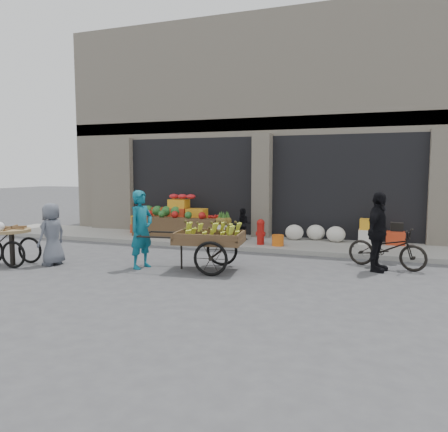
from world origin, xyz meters
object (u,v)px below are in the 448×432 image
(fire_hydrant, at_px, (261,231))
(tricycle_cart, at_px, (11,241))
(banana_cart, at_px, (207,236))
(cyclist, at_px, (378,232))
(vendor_grey, at_px, (52,234))
(orange_bucket, at_px, (278,240))
(bicycle, at_px, (387,248))
(pineapple_bin, at_px, (224,233))
(seated_person, at_px, (243,224))
(vendor_woman, at_px, (141,229))

(fire_hydrant, height_order, tricycle_cart, tricycle_cart)
(banana_cart, distance_m, cyclist, 3.67)
(banana_cart, height_order, vendor_grey, vendor_grey)
(orange_bucket, relative_size, cyclist, 0.19)
(tricycle_cart, relative_size, bicycle, 0.85)
(vendor_grey, bearing_deg, pineapple_bin, 149.67)
(seated_person, relative_size, vendor_woman, 0.54)
(vendor_woman, bearing_deg, tricycle_cart, 118.06)
(seated_person, relative_size, cyclist, 0.54)
(orange_bucket, height_order, vendor_woman, vendor_woman)
(cyclist, bearing_deg, pineapple_bin, 83.20)
(vendor_woman, relative_size, bicycle, 1.01)
(pineapple_bin, height_order, bicycle, bicycle)
(bicycle, height_order, cyclist, cyclist)
(tricycle_cart, bearing_deg, bicycle, 11.27)
(seated_person, bearing_deg, tricycle_cart, -141.74)
(orange_bucket, height_order, vendor_grey, vendor_grey)
(bicycle, distance_m, cyclist, 0.61)
(orange_bucket, bearing_deg, cyclist, -33.89)
(banana_cart, height_order, bicycle, banana_cart)
(bicycle, bearing_deg, tricycle_cart, 124.65)
(orange_bucket, distance_m, bicycle, 3.07)
(pineapple_bin, distance_m, orange_bucket, 1.61)
(cyclist, bearing_deg, seated_person, 74.08)
(banana_cart, xyz_separation_m, bicycle, (3.69, 1.55, -0.30))
(tricycle_cart, relative_size, vendor_grey, 1.01)
(seated_person, distance_m, banana_cart, 3.59)
(banana_cart, relative_size, vendor_woman, 1.48)
(seated_person, bearing_deg, bicycle, -37.04)
(seated_person, relative_size, tricycle_cart, 0.64)
(fire_hydrant, xyz_separation_m, banana_cart, (-0.42, -2.93, 0.25))
(orange_bucket, bearing_deg, bicycle, -25.58)
(pineapple_bin, height_order, tricycle_cart, tricycle_cart)
(pineapple_bin, bearing_deg, fire_hydrant, -2.60)
(vendor_grey, bearing_deg, orange_bucket, 136.34)
(pineapple_bin, distance_m, bicycle, 4.59)
(cyclist, bearing_deg, tricycle_cart, 122.42)
(banana_cart, height_order, vendor_woman, vendor_woman)
(pineapple_bin, bearing_deg, orange_bucket, -3.58)
(vendor_woman, distance_m, bicycle, 5.47)
(orange_bucket, height_order, banana_cart, banana_cart)
(banana_cart, xyz_separation_m, cyclist, (3.49, 1.15, 0.11))
(banana_cart, bearing_deg, pineapple_bin, 95.94)
(vendor_woman, height_order, cyclist, vendor_woman)
(orange_bucket, bearing_deg, vendor_grey, -141.43)
(orange_bucket, xyz_separation_m, cyclist, (2.57, -1.72, 0.59))
(orange_bucket, height_order, tricycle_cart, tricycle_cart)
(pineapple_bin, height_order, orange_bucket, pineapple_bin)
(seated_person, distance_m, vendor_grey, 5.38)
(pineapple_bin, relative_size, vendor_grey, 0.36)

